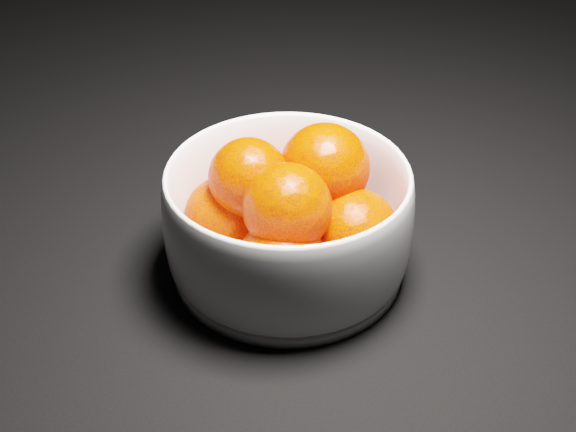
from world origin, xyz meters
The scene contains 3 objects.
ground centered at (0.00, 0.00, 0.00)m, with size 3.00×3.00×0.00m, color black.
bowl centered at (0.25, -0.25, 0.05)m, with size 0.20×0.20×0.10m.
orange_pile centered at (0.25, -0.25, 0.06)m, with size 0.17×0.15×0.11m.
Camera 1 is at (0.52, -0.69, 0.42)m, focal length 50.00 mm.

